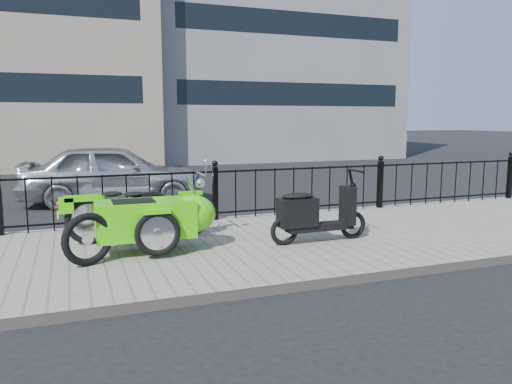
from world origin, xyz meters
name	(u,v)px	position (x,y,z in m)	size (l,w,h in m)	color
ground	(238,242)	(0.00, 0.00, 0.00)	(120.00, 120.00, 0.00)	black
sidewalk	(249,246)	(0.00, -0.50, 0.06)	(30.00, 3.80, 0.12)	gray
curb	(213,221)	(0.00, 1.44, 0.06)	(30.00, 0.10, 0.12)	gray
iron_fence	(215,194)	(0.00, 1.30, 0.59)	(14.11, 0.11, 1.08)	black
building_grey	(263,6)	(7.00, 16.99, 7.50)	(12.00, 8.01, 15.00)	gray
motorcycle_sidecar	(157,216)	(-1.33, -0.41, 0.59)	(2.28, 1.48, 0.98)	black
scooter	(313,215)	(0.89, -0.83, 0.53)	(1.57, 0.46, 1.06)	black
spare_tire	(88,239)	(-2.27, -0.92, 0.46)	(0.67, 0.67, 0.10)	black
sedan_car	(114,174)	(-1.51, 4.48, 0.69)	(1.63, 4.05, 1.38)	#B4B6BC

